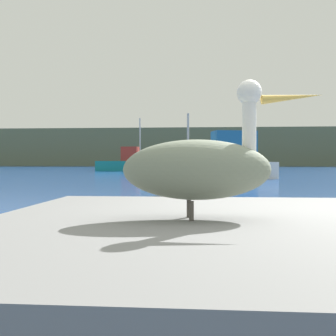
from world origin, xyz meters
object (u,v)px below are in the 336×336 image
object	(u,v)px
fishing_boat_white	(225,162)
fishing_boat_teal	(126,163)
pelican	(201,166)
mooring_buoy	(169,184)

from	to	relation	value
fishing_boat_white	fishing_boat_teal	distance (m)	18.91
fishing_boat_white	pelican	bearing A→B (deg)	73.15
fishing_boat_white	fishing_boat_teal	bearing A→B (deg)	-75.26
mooring_buoy	pelican	bearing A→B (deg)	-84.28
pelican	mooring_buoy	xyz separation A→B (m)	(-0.89, 8.89, -0.62)
fishing_boat_teal	fishing_boat_white	bearing A→B (deg)	-57.63
pelican	mooring_buoy	size ratio (longest dim) A/B	1.83
pelican	fishing_boat_white	distance (m)	20.24
fishing_boat_white	fishing_boat_teal	world-z (taller)	fishing_boat_teal
pelican	fishing_boat_white	bearing A→B (deg)	78.42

